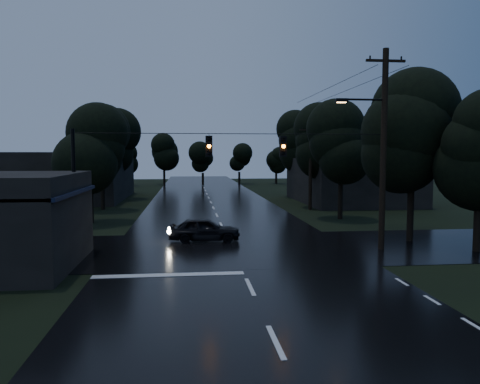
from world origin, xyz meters
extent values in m
plane|color=black|center=(0.00, 0.00, 0.00)|extent=(160.00, 160.00, 0.00)
cube|color=black|center=(0.00, 30.00, 0.00)|extent=(12.00, 120.00, 0.02)
cube|color=black|center=(0.00, 12.00, 0.00)|extent=(60.00, 9.00, 0.02)
cube|color=black|center=(-10.00, 9.00, 3.20)|extent=(6.00, 7.00, 0.12)
cube|color=black|center=(-7.00, 9.00, 3.20)|extent=(0.30, 7.00, 0.15)
cylinder|color=black|center=(-7.20, 6.00, 1.50)|extent=(0.10, 0.10, 3.00)
cylinder|color=black|center=(-7.20, 12.00, 1.50)|extent=(0.10, 0.10, 3.00)
cube|color=#FFE266|center=(-7.05, 7.50, 2.50)|extent=(0.06, 1.60, 0.50)
cube|color=#FFE266|center=(-7.05, 10.20, 2.50)|extent=(0.06, 1.20, 0.50)
cube|color=black|center=(14.00, 34.00, 2.20)|extent=(10.00, 14.00, 4.40)
cube|color=black|center=(-14.00, 40.00, 2.50)|extent=(10.00, 16.00, 5.00)
cylinder|color=black|center=(7.50, 11.00, 5.00)|extent=(0.30, 0.30, 10.00)
cube|color=black|center=(7.50, 11.00, 9.40)|extent=(2.00, 0.12, 0.12)
cylinder|color=black|center=(6.40, 11.00, 7.50)|extent=(2.20, 0.10, 0.10)
cube|color=black|center=(5.30, 11.00, 7.45)|extent=(0.60, 0.25, 0.18)
cube|color=#FFB266|center=(5.30, 11.00, 7.35)|extent=(0.45, 0.18, 0.03)
cylinder|color=black|center=(8.30, 28.00, 3.75)|extent=(0.30, 0.30, 7.50)
cube|color=black|center=(8.30, 28.00, 6.90)|extent=(2.00, 0.12, 0.12)
cylinder|color=black|center=(-7.50, 11.00, 3.00)|extent=(0.18, 0.18, 6.00)
cylinder|color=black|center=(0.00, 11.00, 5.80)|extent=(15.00, 0.03, 0.03)
cube|color=black|center=(-1.20, 11.00, 5.20)|extent=(0.32, 0.25, 1.00)
sphere|color=orange|center=(-1.20, 10.85, 5.20)|extent=(0.18, 0.18, 0.18)
cube|color=black|center=(2.40, 11.00, 5.20)|extent=(0.32, 0.25, 1.00)
sphere|color=orange|center=(2.40, 10.85, 5.20)|extent=(0.18, 0.18, 0.18)
cylinder|color=black|center=(10.00, 13.00, 1.40)|extent=(0.36, 0.36, 2.80)
sphere|color=black|center=(10.00, 13.00, 4.80)|extent=(4.48, 4.48, 4.48)
sphere|color=black|center=(10.00, 13.00, 6.00)|extent=(4.48, 4.48, 4.48)
sphere|color=black|center=(10.00, 13.00, 7.20)|extent=(4.48, 4.48, 4.48)
cylinder|color=black|center=(12.00, 10.00, 1.22)|extent=(0.36, 0.36, 2.45)
sphere|color=black|center=(12.00, 10.00, 4.20)|extent=(3.92, 3.92, 3.92)
cylinder|color=black|center=(-9.00, 22.00, 1.22)|extent=(0.36, 0.36, 2.45)
sphere|color=black|center=(-9.00, 22.00, 4.20)|extent=(3.92, 3.92, 3.92)
sphere|color=black|center=(-9.00, 22.00, 5.25)|extent=(3.92, 3.92, 3.92)
sphere|color=black|center=(-9.00, 22.00, 6.30)|extent=(3.92, 3.92, 3.92)
cylinder|color=black|center=(-9.60, 30.00, 1.31)|extent=(0.36, 0.36, 2.62)
sphere|color=black|center=(-9.60, 30.00, 4.50)|extent=(4.20, 4.20, 4.20)
sphere|color=black|center=(-9.60, 30.00, 5.62)|extent=(4.20, 4.20, 4.20)
sphere|color=black|center=(-9.60, 30.00, 6.75)|extent=(4.20, 4.20, 4.20)
cylinder|color=black|center=(-10.20, 40.00, 1.40)|extent=(0.36, 0.36, 2.80)
sphere|color=black|center=(-10.20, 40.00, 4.80)|extent=(4.48, 4.48, 4.48)
sphere|color=black|center=(-10.20, 40.00, 6.00)|extent=(4.48, 4.48, 4.48)
sphere|color=black|center=(-10.20, 40.00, 7.20)|extent=(4.48, 4.48, 4.48)
cylinder|color=black|center=(9.00, 22.00, 1.31)|extent=(0.36, 0.36, 2.62)
sphere|color=black|center=(9.00, 22.00, 4.50)|extent=(4.20, 4.20, 4.20)
sphere|color=black|center=(9.00, 22.00, 5.62)|extent=(4.20, 4.20, 4.20)
sphere|color=black|center=(9.00, 22.00, 6.75)|extent=(4.20, 4.20, 4.20)
cylinder|color=black|center=(9.60, 30.00, 1.40)|extent=(0.36, 0.36, 2.80)
sphere|color=black|center=(9.60, 30.00, 4.80)|extent=(4.48, 4.48, 4.48)
sphere|color=black|center=(9.60, 30.00, 6.00)|extent=(4.48, 4.48, 4.48)
sphere|color=black|center=(9.60, 30.00, 7.20)|extent=(4.48, 4.48, 4.48)
cylinder|color=black|center=(10.20, 40.00, 1.49)|extent=(0.36, 0.36, 2.97)
sphere|color=black|center=(10.20, 40.00, 5.10)|extent=(4.76, 4.76, 4.76)
sphere|color=black|center=(10.20, 40.00, 6.38)|extent=(4.76, 4.76, 4.76)
sphere|color=black|center=(10.20, 40.00, 7.65)|extent=(4.76, 4.76, 4.76)
imported|color=black|center=(-1.32, 14.22, 0.67)|extent=(3.98, 1.72, 1.34)
camera|label=1|loc=(-2.18, -11.46, 4.83)|focal=35.00mm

